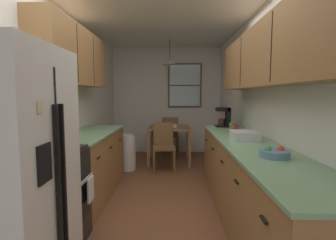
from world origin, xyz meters
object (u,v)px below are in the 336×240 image
table_serving_bowl (173,126)px  microwave_over_range (28,64)px  stove_range (47,198)px  trash_bin (128,152)px  coffee_maker (225,117)px  mug_by_coffeemaker (232,126)px  storage_canister (69,134)px  fruit_bowl (274,153)px  dining_chair_near (164,144)px  mug_spare (234,128)px  refrigerator (1,182)px  dining_table (169,133)px  dining_chair_far (170,134)px  dish_rack (245,136)px

table_serving_bowl → microwave_over_range: bearing=-112.1°
stove_range → trash_bin: 2.52m
coffee_maker → mug_by_coffeemaker: (0.06, -0.27, -0.11)m
storage_canister → fruit_bowl: (2.01, -0.70, -0.05)m
dining_chair_near → mug_by_coffeemaker: 1.43m
mug_by_coffeemaker → fruit_bowl: size_ratio=0.51×
mug_spare → mug_by_coffeemaker: bearing=83.5°
microwave_over_range → table_serving_bowl: size_ratio=2.98×
refrigerator → fruit_bowl: refrigerator is taller
storage_canister → mug_spare: 2.21m
fruit_bowl → table_serving_bowl: fruit_bowl is taller
microwave_over_range → coffee_maker: bearing=42.1°
dining_table → fruit_bowl: fruit_bowl is taller
dining_table → coffee_maker: bearing=-52.9°
refrigerator → dining_chair_far: refrigerator is taller
fruit_bowl → mug_spare: bearing=89.0°
dining_chair_near → fruit_bowl: 2.84m
mug_by_coffeemaker → coffee_maker: bearing=102.9°
mug_spare → fruit_bowl: size_ratio=0.46×
stove_range → mug_spare: (2.03, 1.43, 0.47)m
refrigerator → stove_range: (-0.06, 0.70, -0.39)m
fruit_bowl → microwave_over_range: bearing=176.0°
dining_table → mug_spare: bearing=-60.5°
dining_chair_near → coffee_maker: 1.29m
trash_bin → fruit_bowl: (1.71, -2.65, 0.60)m
dining_chair_near → table_serving_bowl: dining_chair_near is taller
refrigerator → table_serving_bowl: size_ratio=8.72×
stove_range → mug_by_coffeemaker: 2.67m
dining_chair_far → storage_canister: (-1.08, -3.20, 0.48)m
dining_table → coffee_maker: (0.91, -1.21, 0.44)m
dining_chair_near → dish_rack: dish_rack is taller
microwave_over_range → trash_bin: microwave_over_range is taller
dining_table → storage_canister: storage_canister is taller
stove_range → dining_chair_near: size_ratio=1.22×
trash_bin → stove_range: bearing=-96.7°
coffee_maker → dining_chair_far: bearing=116.3°
mug_by_coffeemaker → fruit_bowl: bearing=-91.6°
stove_range → dining_chair_near: 2.66m
dining_table → table_serving_bowl: size_ratio=4.39×
stove_range → storage_canister: bearing=90.6°
stove_range → dining_table: (1.08, 3.11, 0.15)m
trash_bin → table_serving_bowl: 1.14m
dining_chair_near → mug_by_coffeemaker: size_ratio=7.26×
refrigerator → dish_rack: size_ratio=5.07×
dining_chair_far → coffee_maker: bearing=-63.7°
dining_chair_near → coffee_maker: coffee_maker is taller
refrigerator → storage_canister: (-0.07, 1.26, 0.12)m
mug_by_coffeemaker → table_serving_bowl: (-0.90, 1.48, -0.18)m
dining_table → table_serving_bowl: 0.16m
stove_range → storage_canister: 0.76m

